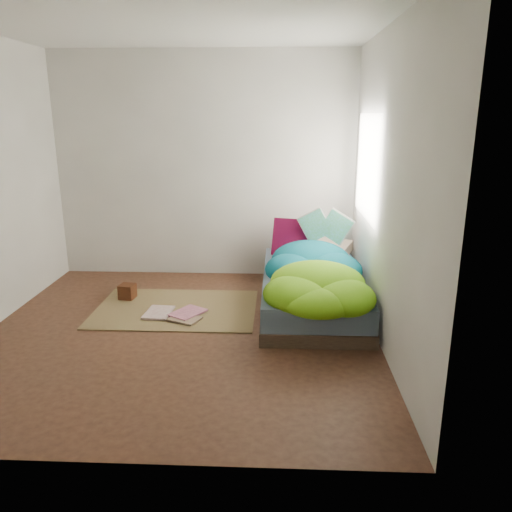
# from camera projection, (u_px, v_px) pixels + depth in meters

# --- Properties ---
(ground) EXTENTS (3.50, 3.50, 0.00)m
(ground) POSITION_uv_depth(u_px,v_px,m) (180.00, 333.00, 4.49)
(ground) COLOR #3B2216
(ground) RESTS_ON ground
(room_walls) EXTENTS (3.54, 3.54, 2.62)m
(room_walls) POSITION_uv_depth(u_px,v_px,m) (174.00, 149.00, 4.05)
(room_walls) COLOR #BAB7B1
(room_walls) RESTS_ON ground
(bed) EXTENTS (1.00, 2.00, 0.34)m
(bed) POSITION_uv_depth(u_px,v_px,m) (312.00, 290.00, 5.08)
(bed) COLOR #33261C
(bed) RESTS_ON ground
(duvet) EXTENTS (0.96, 1.84, 0.34)m
(duvet) POSITION_uv_depth(u_px,v_px,m) (314.00, 264.00, 4.78)
(duvet) COLOR #075070
(duvet) RESTS_ON bed
(rug) EXTENTS (1.60, 1.10, 0.01)m
(rug) POSITION_uv_depth(u_px,v_px,m) (176.00, 309.00, 5.03)
(rug) COLOR brown
(rug) RESTS_ON ground
(pillow_floral) EXTENTS (0.63, 0.53, 0.12)m
(pillow_floral) POSITION_uv_depth(u_px,v_px,m) (326.00, 248.00, 5.79)
(pillow_floral) COLOR beige
(pillow_floral) RESTS_ON bed
(pillow_magenta) EXTENTS (0.44, 0.23, 0.42)m
(pillow_magenta) POSITION_uv_depth(u_px,v_px,m) (292.00, 238.00, 5.63)
(pillow_magenta) COLOR #4A042F
(pillow_magenta) RESTS_ON bed
(open_book) EXTENTS (0.50, 0.22, 0.29)m
(open_book) POSITION_uv_depth(u_px,v_px,m) (326.00, 217.00, 5.35)
(open_book) COLOR green
(open_book) RESTS_ON duvet
(wooden_box) EXTENTS (0.17, 0.17, 0.15)m
(wooden_box) POSITION_uv_depth(u_px,v_px,m) (127.00, 291.00, 5.28)
(wooden_box) COLOR #3A1A0D
(wooden_box) RESTS_ON rug
(floor_book_a) EXTENTS (0.27, 0.36, 0.03)m
(floor_book_a) POSITION_uv_depth(u_px,v_px,m) (146.00, 312.00, 4.89)
(floor_book_a) COLOR silver
(floor_book_a) RESTS_ON rug
(floor_book_b) EXTENTS (0.39, 0.42, 0.03)m
(floor_book_b) POSITION_uv_depth(u_px,v_px,m) (178.00, 310.00, 4.92)
(floor_book_b) COLOR pink
(floor_book_b) RESTS_ON rug
(floor_book_c) EXTENTS (0.34, 0.30, 0.02)m
(floor_book_c) POSITION_uv_depth(u_px,v_px,m) (179.00, 323.00, 4.64)
(floor_book_c) COLOR tan
(floor_book_c) RESTS_ON rug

